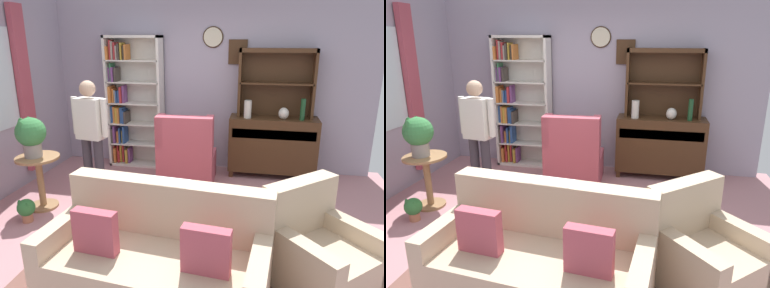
{
  "view_description": "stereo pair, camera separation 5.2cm",
  "coord_description": "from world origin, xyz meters",
  "views": [
    {
      "loc": [
        0.82,
        -3.4,
        2.07
      ],
      "look_at": [
        0.1,
        0.2,
        0.95
      ],
      "focal_mm": 32.91,
      "sensor_mm": 36.0,
      "label": 1
    },
    {
      "loc": [
        0.87,
        -3.39,
        2.07
      ],
      "look_at": [
        0.1,
        0.2,
        0.95
      ],
      "focal_mm": 32.91,
      "sensor_mm": 36.0,
      "label": 2
    }
  ],
  "objects": [
    {
      "name": "book_stack",
      "position": [
        0.34,
        -0.34,
        0.45
      ],
      "size": [
        0.22,
        0.11,
        0.06
      ],
      "color": "#3F3833",
      "rests_on": "coffee_table"
    },
    {
      "name": "potted_plant_large",
      "position": [
        -1.87,
        0.19,
        0.96
      ],
      "size": [
        0.35,
        0.35,
        0.49
      ],
      "color": "gray",
      "rests_on": "plant_stand"
    },
    {
      "name": "bottle_wine",
      "position": [
        1.41,
        1.77,
        1.08
      ],
      "size": [
        0.07,
        0.07,
        0.31
      ],
      "primitive_type": "cylinder",
      "color": "#194223",
      "rests_on": "sideboard"
    },
    {
      "name": "wall_back",
      "position": [
        0.0,
        2.13,
        1.41
      ],
      "size": [
        5.0,
        0.09,
        2.8
      ],
      "color": "#A399AD",
      "rests_on": "ground_plane"
    },
    {
      "name": "vase_tall",
      "position": [
        0.63,
        1.78,
        1.05
      ],
      "size": [
        0.11,
        0.11,
        0.26
      ],
      "primitive_type": "cylinder",
      "color": "beige",
      "rests_on": "sideboard"
    },
    {
      "name": "coffee_table",
      "position": [
        0.32,
        -0.3,
        0.35
      ],
      "size": [
        0.8,
        0.5,
        0.42
      ],
      "color": "#422816",
      "rests_on": "ground_plane"
    },
    {
      "name": "sideboard_hutch",
      "position": [
        1.02,
        1.97,
        1.56
      ],
      "size": [
        1.1,
        0.26,
        1.0
      ],
      "color": "#422816",
      "rests_on": "sideboard"
    },
    {
      "name": "vase_round",
      "position": [
        1.15,
        1.79,
        1.01
      ],
      "size": [
        0.15,
        0.15,
        0.17
      ],
      "primitive_type": "ellipsoid",
      "color": "beige",
      "rests_on": "sideboard"
    },
    {
      "name": "plant_stand",
      "position": [
        -1.83,
        0.2,
        0.42
      ],
      "size": [
        0.52,
        0.52,
        0.67
      ],
      "color": "#997047",
      "rests_on": "ground_plane"
    },
    {
      "name": "ground_plane",
      "position": [
        0.0,
        0.0,
        -0.01
      ],
      "size": [
        5.4,
        4.6,
        0.02
      ],
      "primitive_type": "cube",
      "color": "#B27A7F"
    },
    {
      "name": "person_reading",
      "position": [
        -1.3,
        0.61,
        0.91
      ],
      "size": [
        0.53,
        0.25,
        1.56
      ],
      "color": "#38333D",
      "rests_on": "ground_plane"
    },
    {
      "name": "couch_floral",
      "position": [
        0.06,
        -1.02,
        0.31
      ],
      "size": [
        1.87,
        1.02,
        0.9
      ],
      "color": "#C6AD8E",
      "rests_on": "ground_plane"
    },
    {
      "name": "sideboard",
      "position": [
        1.02,
        1.86,
        0.51
      ],
      "size": [
        1.3,
        0.45,
        0.92
      ],
      "color": "#422816",
      "rests_on": "ground_plane"
    },
    {
      "name": "wingback_chair",
      "position": [
        -0.2,
        1.3,
        0.38
      ],
      "size": [
        0.82,
        0.84,
        1.05
      ],
      "color": "#B74C5B",
      "rests_on": "ground_plane"
    },
    {
      "name": "armchair_floral",
      "position": [
        1.37,
        -0.64,
        0.29
      ],
      "size": [
        1.08,
        1.08,
        0.88
      ],
      "color": "#C6AD8E",
      "rests_on": "ground_plane"
    },
    {
      "name": "area_rug",
      "position": [
        0.2,
        -0.3,
        0.0
      ],
      "size": [
        2.93,
        2.17,
        0.01
      ],
      "primitive_type": "cube",
      "color": "brown",
      "rests_on": "ground_plane"
    },
    {
      "name": "bookshelf",
      "position": [
        -1.27,
        1.94,
        1.03
      ],
      "size": [
        0.9,
        0.3,
        2.1
      ],
      "color": "silver",
      "rests_on": "ground_plane"
    },
    {
      "name": "potted_plant_small",
      "position": [
        -1.79,
        -0.17,
        0.16
      ],
      "size": [
        0.2,
        0.2,
        0.28
      ],
      "color": "#AD6B4C",
      "rests_on": "ground_plane"
    }
  ]
}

